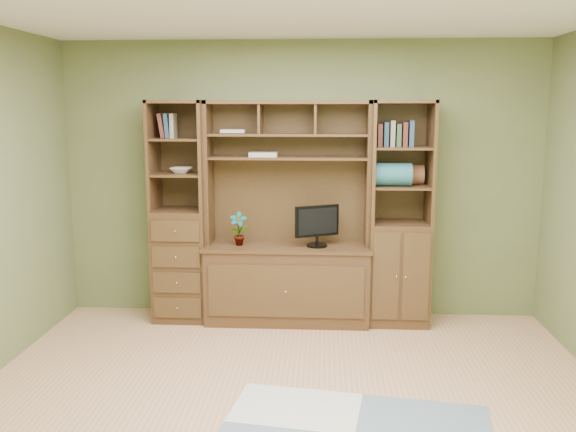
# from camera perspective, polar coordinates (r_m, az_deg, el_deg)

# --- Properties ---
(room) EXTENTS (4.60, 4.10, 2.64)m
(room) POSITION_cam_1_polar(r_m,az_deg,el_deg) (3.81, 0.11, -0.23)
(room) COLOR tan
(room) RESTS_ON ground
(center_hutch) EXTENTS (1.54, 0.53, 2.05)m
(center_hutch) POSITION_cam_1_polar(r_m,az_deg,el_deg) (5.57, -0.06, 0.21)
(center_hutch) COLOR #462D18
(center_hutch) RESTS_ON ground
(left_tower) EXTENTS (0.50, 0.45, 2.05)m
(left_tower) POSITION_cam_1_polar(r_m,az_deg,el_deg) (5.76, -10.02, 0.38)
(left_tower) COLOR #462D18
(left_tower) RESTS_ON ground
(right_tower) EXTENTS (0.55, 0.45, 2.05)m
(right_tower) POSITION_cam_1_polar(r_m,az_deg,el_deg) (5.65, 10.40, 0.18)
(right_tower) COLOR #462D18
(right_tower) RESTS_ON ground
(monitor) EXTENTS (0.47, 0.36, 0.52)m
(monitor) POSITION_cam_1_polar(r_m,az_deg,el_deg) (5.54, 2.74, -0.22)
(monitor) COLOR black
(monitor) RESTS_ON center_hutch
(orchid) EXTENTS (0.16, 0.11, 0.31)m
(orchid) POSITION_cam_1_polar(r_m,az_deg,el_deg) (5.61, -4.66, -1.20)
(orchid) COLOR #995133
(orchid) RESTS_ON center_hutch
(magazines) EXTENTS (0.25, 0.19, 0.04)m
(magazines) POSITION_cam_1_polar(r_m,az_deg,el_deg) (5.61, -2.31, 5.79)
(magazines) COLOR #BAAD9E
(magazines) RESTS_ON center_hutch
(bowl) EXTENTS (0.20, 0.20, 0.05)m
(bowl) POSITION_cam_1_polar(r_m,az_deg,el_deg) (5.70, -9.96, 4.24)
(bowl) COLOR white
(bowl) RESTS_ON left_tower
(blanket_teal) EXTENTS (0.36, 0.21, 0.21)m
(blanket_teal) POSITION_cam_1_polar(r_m,az_deg,el_deg) (5.54, 9.62, 3.86)
(blanket_teal) COLOR #28656B
(blanket_teal) RESTS_ON right_tower
(blanket_red) EXTENTS (0.32, 0.18, 0.18)m
(blanket_red) POSITION_cam_1_polar(r_m,az_deg,el_deg) (5.68, 10.92, 3.84)
(blanket_red) COLOR brown
(blanket_red) RESTS_ON right_tower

